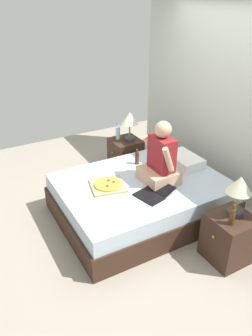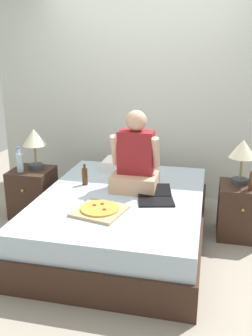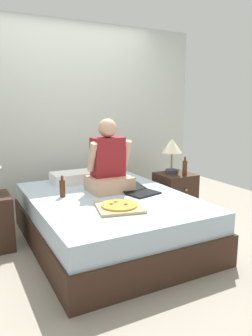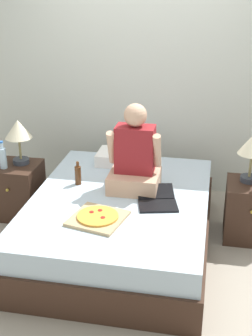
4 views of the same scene
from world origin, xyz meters
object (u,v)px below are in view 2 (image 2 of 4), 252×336
Objects in this scene: nightstand_right at (240,211)px; pizza_box at (100,210)px; water_bottle at (20,162)px; beer_bottle at (252,180)px; nightstand_left at (33,192)px; laptop at (155,198)px; bed at (122,219)px; lamp_on_right_nightstand at (243,152)px; lamp_on_left_nightstand at (34,140)px; beer_bottle_on_bed at (85,176)px; person_seated at (136,161)px.

nightstand_right is 1.50m from pizza_box.
water_bottle is 1.20× the size of beer_bottle.
laptop is (1.47, -0.45, 0.25)m from nightstand_left.
pizza_box is (-1.23, -0.83, 0.25)m from nightstand_right.
nightstand_right is at bearing 29.33° from laptop.
bed is 4.58× the size of lamp_on_right_nightstand.
lamp_on_right_nightstand is 1.96× the size of beer_bottle.
lamp_on_left_nightstand is 0.94× the size of laptop.
beer_bottle is (2.42, -0.01, -0.02)m from water_bottle.
nightstand_left is at bearing 141.67° from pizza_box.
lamp_on_left_nightstand is 0.83× the size of nightstand_right.
nightstand_right is (2.23, -0.05, -0.60)m from lamp_on_left_nightstand.
nightstand_right is (2.27, 0.00, 0.00)m from nightstand_left.
lamp_on_left_nightstand is 0.77m from beer_bottle_on_bed.
laptop is (-0.87, -0.35, -0.12)m from beer_bottle.
bed is at bearing -14.36° from water_bottle.
nightstand_right reaches higher than bed.
lamp_on_left_nightstand is at bearing 178.71° from nightstand_right.
water_bottle reaches higher than nightstand_left.
nightstand_left reaches higher than bed.
beer_bottle is 1.13m from person_seated.
bed is at bearing 171.40° from laptop.
beer_bottle is at bearing -0.24° from water_bottle.
person_seated is 0.44m from laptop.
water_bottle is at bearing 175.27° from person_seated.
beer_bottle_on_bed is at bearing -176.06° from beer_bottle.
nightstand_left is 1.35m from person_seated.
nightstand_left is 2.32m from lamp_on_right_nightstand.
laptop is at bearing -147.04° from lamp_on_right_nightstand.
nightstand_right is (2.35, 0.09, -0.38)m from water_bottle.
beer_bottle is 1.64m from beer_bottle_on_bed.
bed is 0.43m from laptop.
lamp_on_left_nightstand reaches higher than nightstand_left.
nightstand_left is at bearing 162.91° from laptop.
person_seated reaches higher than pizza_box.
person_seated is (0.09, 0.20, 0.54)m from bed.
nightstand_left is at bearing 180.00° from nightstand_right.
laptop is at bearing -17.36° from beer_bottle_on_bed.
bed is 1.32m from water_bottle.
nightstand_left and nightstand_right have the same top height.
person_seated reaches higher than laptop.
nightstand_right is at bearing 19.46° from bed.
laptop is (1.43, -0.50, -0.35)m from lamp_on_left_nightstand.
nightstand_right is 1.21× the size of lamp_on_right_nightstand.
lamp_on_left_nightstand is 1.96× the size of beer_bottle.
nightstand_right is 1.61m from beer_bottle_on_bed.
lamp_on_right_nightstand is at bearing 0.00° from lamp_on_left_nightstand.
bed is at bearing -19.46° from nightstand_left.
water_bottle is 2.42m from beer_bottle.
person_seated is (1.23, -0.20, 0.51)m from nightstand_left.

